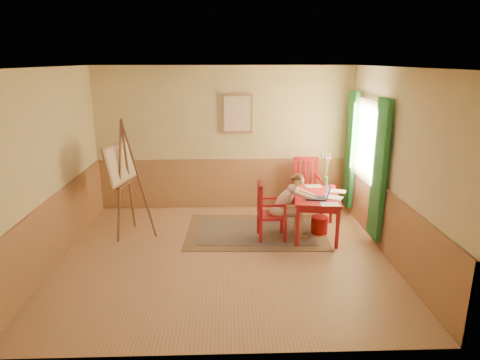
{
  "coord_description": "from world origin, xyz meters",
  "views": [
    {
      "loc": [
        0.03,
        -5.9,
        2.9
      ],
      "look_at": [
        0.25,
        0.55,
        1.05
      ],
      "focal_mm": 31.54,
      "sensor_mm": 36.0,
      "label": 1
    }
  ],
  "objects_px": {
    "easel": "(123,168)",
    "chair_back": "(307,187)",
    "table": "(316,199)",
    "chair_left": "(269,211)",
    "laptop": "(319,196)",
    "figure": "(289,203)"
  },
  "relations": [
    {
      "from": "chair_left",
      "to": "figure",
      "type": "distance_m",
      "value": 0.36
    },
    {
      "from": "table",
      "to": "laptop",
      "type": "relative_size",
      "value": 3.1
    },
    {
      "from": "chair_back",
      "to": "easel",
      "type": "height_order",
      "value": "easel"
    },
    {
      "from": "chair_back",
      "to": "figure",
      "type": "distance_m",
      "value": 1.29
    },
    {
      "from": "chair_left",
      "to": "easel",
      "type": "xyz_separation_m",
      "value": [
        -2.41,
        0.27,
        0.7
      ]
    },
    {
      "from": "chair_back",
      "to": "laptop",
      "type": "distance_m",
      "value": 1.29
    },
    {
      "from": "table",
      "to": "chair_back",
      "type": "xyz_separation_m",
      "value": [
        0.04,
        1.02,
        -0.09
      ]
    },
    {
      "from": "table",
      "to": "figure",
      "type": "bearing_deg",
      "value": -161.89
    },
    {
      "from": "table",
      "to": "easel",
      "type": "bearing_deg",
      "value": 178.25
    },
    {
      "from": "figure",
      "to": "chair_back",
      "type": "bearing_deg",
      "value": 65.97
    },
    {
      "from": "table",
      "to": "chair_left",
      "type": "bearing_deg",
      "value": -168.23
    },
    {
      "from": "laptop",
      "to": "easel",
      "type": "xyz_separation_m",
      "value": [
        -3.22,
        0.35,
        0.41
      ]
    },
    {
      "from": "chair_left",
      "to": "chair_back",
      "type": "height_order",
      "value": "chair_back"
    },
    {
      "from": "chair_left",
      "to": "figure",
      "type": "height_order",
      "value": "figure"
    },
    {
      "from": "easel",
      "to": "chair_back",
      "type": "bearing_deg",
      "value": 15.75
    },
    {
      "from": "table",
      "to": "chair_back",
      "type": "distance_m",
      "value": 1.03
    },
    {
      "from": "figure",
      "to": "laptop",
      "type": "xyz_separation_m",
      "value": [
        0.48,
        -0.09,
        0.15
      ]
    },
    {
      "from": "easel",
      "to": "table",
      "type": "bearing_deg",
      "value": -1.75
    },
    {
      "from": "table",
      "to": "chair_left",
      "type": "relative_size",
      "value": 1.33
    },
    {
      "from": "table",
      "to": "laptop",
      "type": "xyz_separation_m",
      "value": [
        -0.01,
        -0.25,
        0.14
      ]
    },
    {
      "from": "chair_back",
      "to": "easel",
      "type": "distance_m",
      "value": 3.46
    },
    {
      "from": "chair_back",
      "to": "laptop",
      "type": "relative_size",
      "value": 2.6
    }
  ]
}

